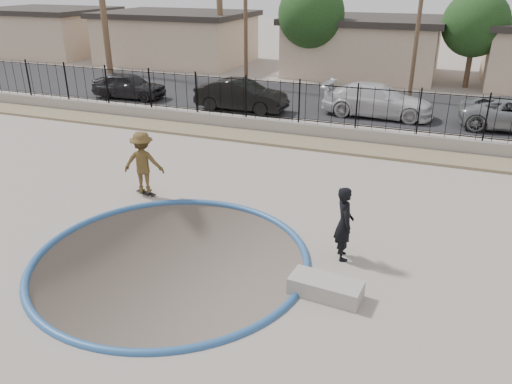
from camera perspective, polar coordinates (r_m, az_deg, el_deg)
The scene contains 21 objects.
ground at distance 24.37m, azimuth 5.88°, elevation 5.10°, with size 120.00×120.00×2.20m, color gray.
bowl_pit at distance 12.87m, azimuth -9.67°, elevation -7.57°, with size 6.84×6.84×1.80m, color #4B4239, non-canonical shape.
coping_ring at distance 12.87m, azimuth -9.67°, elevation -7.57°, with size 7.04×7.04×0.20m, color #295287.
rock_strip at distance 21.45m, azimuth 4.00°, elevation 5.82°, with size 42.00×1.60×0.11m, color #857557.
retaining_wall at distance 22.39m, azimuth 4.86°, elevation 7.21°, with size 42.00×0.45×0.60m, color gray.
fence at distance 22.08m, azimuth 4.96°, elevation 10.20°, with size 40.00×0.04×1.80m.
street at distance 28.75m, azimuth 8.67°, elevation 10.14°, with size 90.00×8.00×0.04m, color black.
house_west_far at distance 50.27m, azimuth -22.61°, elevation 16.65°, with size 10.60×8.60×3.90m.
house_west at distance 42.61m, azimuth -9.00°, elevation 17.13°, with size 11.60×8.60×3.90m.
house_center at distance 37.62m, azimuth 12.21°, elevation 16.07°, with size 10.60×8.60×3.90m.
utility_pole_left at distance 31.73m, azimuth -1.21°, elevation 20.20°, with size 1.70×0.24×9.00m.
utility_pole_mid at distance 29.47m, azimuth 18.26°, elevation 19.35°, with size 1.70×0.24×9.50m.
street_tree_left at distance 34.61m, azimuth 6.33°, elevation 19.51°, with size 4.32×4.32×6.36m.
street_tree_mid at distance 34.50m, azimuth 23.79°, elevation 17.17°, with size 3.96×3.96×5.83m.
skater at distance 16.31m, azimuth -12.74°, elevation 2.99°, with size 1.30×0.75×2.01m, color brown.
skateboard at distance 16.66m, azimuth -12.45°, elevation -0.07°, with size 0.78×0.36×0.07m.
videographer at distance 12.50m, azimuth 10.05°, elevation -3.55°, with size 0.70×0.46×1.92m, color black.
concrete_ledge at distance 11.39m, azimuth 7.96°, elevation -10.77°, with size 1.60×0.70×0.40m, color gray.
car_a at distance 30.07m, azimuth -14.32°, elevation 11.71°, with size 1.69×4.21×1.43m, color black.
car_b at distance 26.38m, azimuth -1.69°, elevation 10.98°, with size 1.67×4.79×1.58m, color black.
car_c at distance 25.98m, azimuth 13.74°, elevation 10.14°, with size 2.22×5.46×1.59m, color silver.
Camera 1 is at (5.86, -10.37, 6.59)m, focal length 35.00 mm.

